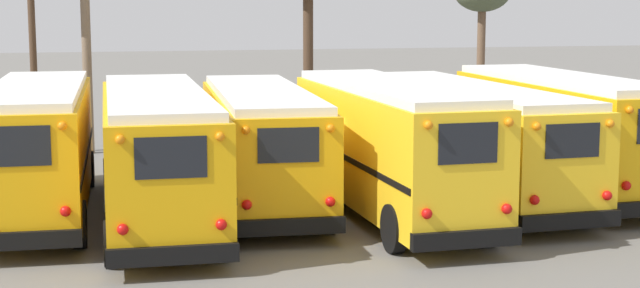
{
  "coord_description": "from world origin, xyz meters",
  "views": [
    {
      "loc": [
        -5.83,
        -23.96,
        5.33
      ],
      "look_at": [
        0.0,
        0.33,
        1.64
      ],
      "focal_mm": 55.0,
      "sensor_mm": 36.0,
      "label": 1
    }
  ],
  "objects_px": {
    "school_bus_2": "(261,141)",
    "school_bus_5": "(562,129)",
    "school_bus_0": "(38,145)",
    "school_bus_3": "(389,144)",
    "utility_pole": "(86,37)",
    "school_bus_4": "(469,136)",
    "school_bus_1": "(157,151)"
  },
  "relations": [
    {
      "from": "utility_pole",
      "to": "school_bus_2",
      "type": "bearing_deg",
      "value": -66.06
    },
    {
      "from": "school_bus_5",
      "to": "school_bus_4",
      "type": "bearing_deg",
      "value": -177.84
    },
    {
      "from": "school_bus_0",
      "to": "school_bus_5",
      "type": "xyz_separation_m",
      "value": [
        14.05,
        -0.2,
        -0.01
      ]
    },
    {
      "from": "school_bus_5",
      "to": "school_bus_1",
      "type": "bearing_deg",
      "value": -174.47
    },
    {
      "from": "school_bus_0",
      "to": "school_bus_2",
      "type": "height_order",
      "value": "school_bus_0"
    },
    {
      "from": "school_bus_4",
      "to": "school_bus_5",
      "type": "bearing_deg",
      "value": 2.16
    },
    {
      "from": "school_bus_4",
      "to": "school_bus_2",
      "type": "bearing_deg",
      "value": 175.27
    },
    {
      "from": "school_bus_1",
      "to": "school_bus_2",
      "type": "distance_m",
      "value": 3.16
    },
    {
      "from": "school_bus_3",
      "to": "school_bus_5",
      "type": "distance_m",
      "value": 5.91
    },
    {
      "from": "school_bus_3",
      "to": "school_bus_4",
      "type": "distance_m",
      "value": 3.31
    },
    {
      "from": "school_bus_0",
      "to": "school_bus_3",
      "type": "distance_m",
      "value": 8.67
    },
    {
      "from": "school_bus_1",
      "to": "school_bus_3",
      "type": "relative_size",
      "value": 1.1
    },
    {
      "from": "school_bus_0",
      "to": "utility_pole",
      "type": "relative_size",
      "value": 1.27
    },
    {
      "from": "school_bus_1",
      "to": "school_bus_4",
      "type": "relative_size",
      "value": 0.98
    },
    {
      "from": "school_bus_3",
      "to": "school_bus_4",
      "type": "xyz_separation_m",
      "value": [
        2.81,
        1.73,
        -0.14
      ]
    },
    {
      "from": "school_bus_2",
      "to": "school_bus_4",
      "type": "xyz_separation_m",
      "value": [
        5.62,
        -0.47,
        0.02
      ]
    },
    {
      "from": "school_bus_3",
      "to": "school_bus_2",
      "type": "bearing_deg",
      "value": 141.96
    },
    {
      "from": "school_bus_1",
      "to": "school_bus_5",
      "type": "height_order",
      "value": "school_bus_5"
    },
    {
      "from": "school_bus_1",
      "to": "school_bus_2",
      "type": "bearing_deg",
      "value": 27.25
    },
    {
      "from": "school_bus_0",
      "to": "school_bus_4",
      "type": "relative_size",
      "value": 0.9
    },
    {
      "from": "school_bus_2",
      "to": "school_bus_5",
      "type": "height_order",
      "value": "school_bus_5"
    },
    {
      "from": "school_bus_1",
      "to": "school_bus_0",
      "type": "bearing_deg",
      "value": 155.38
    },
    {
      "from": "school_bus_3",
      "to": "school_bus_5",
      "type": "relative_size",
      "value": 1.01
    },
    {
      "from": "school_bus_1",
      "to": "school_bus_4",
      "type": "xyz_separation_m",
      "value": [
        8.43,
        0.98,
        -0.06
      ]
    },
    {
      "from": "school_bus_0",
      "to": "school_bus_2",
      "type": "distance_m",
      "value": 5.62
    },
    {
      "from": "school_bus_3",
      "to": "school_bus_5",
      "type": "xyz_separation_m",
      "value": [
        5.62,
        1.84,
        -0.03
      ]
    },
    {
      "from": "school_bus_2",
      "to": "school_bus_5",
      "type": "relative_size",
      "value": 1.04
    },
    {
      "from": "school_bus_4",
      "to": "utility_pole",
      "type": "height_order",
      "value": "utility_pole"
    },
    {
      "from": "school_bus_2",
      "to": "school_bus_4",
      "type": "relative_size",
      "value": 0.92
    },
    {
      "from": "school_bus_0",
      "to": "school_bus_2",
      "type": "bearing_deg",
      "value": 1.62
    },
    {
      "from": "school_bus_0",
      "to": "school_bus_1",
      "type": "distance_m",
      "value": 3.09
    },
    {
      "from": "school_bus_3",
      "to": "school_bus_1",
      "type": "bearing_deg",
      "value": 172.37
    }
  ]
}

